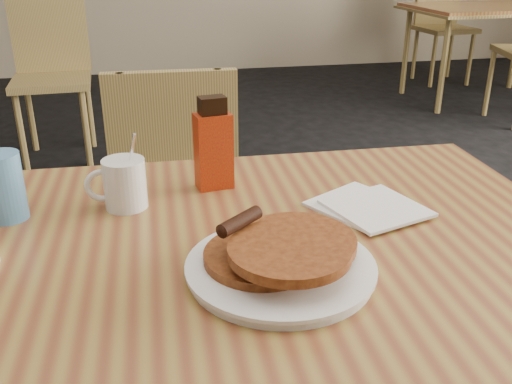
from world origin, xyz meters
TOP-DOWN VIEW (x-y plane):
  - main_table at (-0.07, -0.04)m, footprint 1.29×0.89m
  - neighbor_table at (2.55, 3.36)m, footprint 1.27×0.89m
  - chair_main_far at (-0.10, 0.71)m, footprint 0.40×0.41m
  - chair_neighbor_far at (2.56, 4.13)m, footprint 0.48×0.48m
  - chair_wall_extra at (-0.69, 2.68)m, footprint 0.46×0.46m
  - pancake_plate at (-0.00, -0.14)m, footprint 0.28×0.28m
  - coffee_mug at (-0.23, 0.14)m, footprint 0.11×0.08m
  - syrup_bottle at (-0.05, 0.20)m, footprint 0.08×0.06m
  - napkin_stack at (0.21, 0.04)m, footprint 0.22×0.23m
  - blue_tumbler at (-0.43, 0.13)m, footprint 0.07×0.07m

SIDE VIEW (x-z plane):
  - chair_main_far at x=-0.10m, z-range 0.08..0.95m
  - chair_wall_extra at x=-0.69m, z-range 0.09..1.06m
  - chair_neighbor_far at x=2.56m, z-range 0.10..1.09m
  - neighbor_table at x=2.55m, z-range 0.33..1.08m
  - main_table at x=-0.07m, z-range 0.33..1.08m
  - napkin_stack at x=0.21m, z-range 0.75..0.76m
  - pancake_plate at x=0.00m, z-range 0.73..0.82m
  - coffee_mug at x=-0.23m, z-range 0.73..0.87m
  - blue_tumbler at x=-0.43m, z-range 0.75..0.87m
  - syrup_bottle at x=-0.05m, z-range 0.74..0.93m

